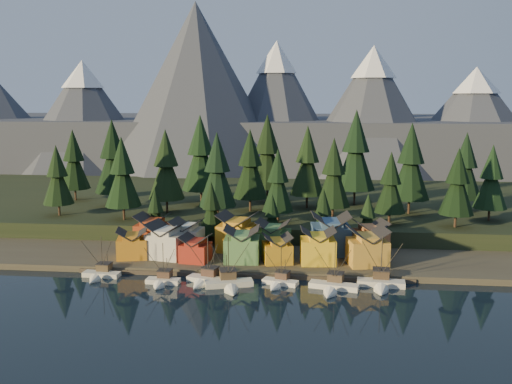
# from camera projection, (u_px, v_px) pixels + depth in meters

# --- Properties ---
(ground) EXTENTS (500.00, 500.00, 0.00)m
(ground) POSITION_uv_depth(u_px,v_px,m) (234.00, 300.00, 119.99)
(ground) COLOR black
(ground) RESTS_ON ground
(shore_strip) EXTENTS (400.00, 50.00, 1.50)m
(shore_strip) POSITION_uv_depth(u_px,v_px,m) (254.00, 247.00, 159.10)
(shore_strip) COLOR #3A352A
(shore_strip) RESTS_ON ground
(hillside) EXTENTS (420.00, 100.00, 6.00)m
(hillside) POSITION_uv_depth(u_px,v_px,m) (269.00, 206.00, 207.78)
(hillside) COLOR black
(hillside) RESTS_ON ground
(dock) EXTENTS (80.00, 4.00, 1.00)m
(dock) POSITION_uv_depth(u_px,v_px,m) (244.00, 274.00, 136.09)
(dock) COLOR #4E4538
(dock) RESTS_ON ground
(mountain_ridge) EXTENTS (560.00, 190.00, 90.00)m
(mountain_ridge) POSITION_uv_depth(u_px,v_px,m) (280.00, 126.00, 325.66)
(mountain_ridge) COLOR #414553
(mountain_ridge) RESTS_ON ground
(boat_0) EXTENTS (9.19, 9.90, 10.82)m
(boat_0) POSITION_uv_depth(u_px,v_px,m) (99.00, 269.00, 134.21)
(boat_0) COLOR beige
(boat_0) RESTS_ON ground
(boat_1) EXTENTS (8.04, 8.69, 10.46)m
(boat_1) POSITION_uv_depth(u_px,v_px,m) (162.00, 275.00, 129.49)
(boat_1) COLOR beige
(boat_1) RESTS_ON ground
(boat_2) EXTENTS (9.92, 10.50, 11.76)m
(boat_2) POSITION_uv_depth(u_px,v_px,m) (205.00, 274.00, 130.18)
(boat_2) COLOR silver
(boat_2) RESTS_ON ground
(boat_3) EXTENTS (11.55, 12.04, 12.50)m
(boat_3) POSITION_uv_depth(u_px,v_px,m) (230.00, 278.00, 127.14)
(boat_3) COLOR beige
(boat_3) RESTS_ON ground
(boat_4) EXTENTS (8.74, 9.20, 10.06)m
(boat_4) POSITION_uv_depth(u_px,v_px,m) (279.00, 277.00, 128.79)
(boat_4) COLOR white
(boat_4) RESTS_ON ground
(boat_5) EXTENTS (11.64, 12.28, 11.70)m
(boat_5) POSITION_uv_depth(u_px,v_px,m) (333.00, 281.00, 125.54)
(boat_5) COLOR silver
(boat_5) RESTS_ON ground
(boat_6) EXTENTS (11.16, 11.98, 12.79)m
(boat_6) POSITION_uv_depth(u_px,v_px,m) (381.00, 277.00, 127.28)
(boat_6) COLOR beige
(boat_6) RESTS_ON ground
(house_front_0) EXTENTS (8.97, 8.66, 7.53)m
(house_front_0) POSITION_uv_depth(u_px,v_px,m) (132.00, 243.00, 145.46)
(house_front_0) COLOR #C0791B
(house_front_0) RESTS_ON shore_strip
(house_front_1) EXTENTS (10.41, 10.13, 9.13)m
(house_front_1) POSITION_uv_depth(u_px,v_px,m) (167.00, 239.00, 145.59)
(house_front_1) COLOR beige
(house_front_1) RESTS_ON shore_strip
(house_front_2) EXTENTS (7.72, 7.77, 6.66)m
(house_front_2) POSITION_uv_depth(u_px,v_px,m) (196.00, 248.00, 142.28)
(house_front_2) COLOR maroon
(house_front_2) RESTS_ON shore_strip
(house_front_3) EXTENTS (8.99, 8.61, 8.76)m
(house_front_3) POSITION_uv_depth(u_px,v_px,m) (242.00, 243.00, 142.18)
(house_front_3) COLOR #508246
(house_front_3) RESTS_ON shore_strip
(house_front_4) EXTENTS (8.39, 8.78, 6.98)m
(house_front_4) POSITION_uv_depth(u_px,v_px,m) (277.00, 248.00, 141.44)
(house_front_4) COLOR #C18A1B
(house_front_4) RESTS_ON shore_strip
(house_front_5) EXTENTS (9.05, 8.37, 8.78)m
(house_front_5) POSITION_uv_depth(u_px,v_px,m) (318.00, 245.00, 140.50)
(house_front_5) COLOR gold
(house_front_5) RESTS_ON shore_strip
(house_front_6) EXTENTS (10.57, 10.17, 9.11)m
(house_front_6) POSITION_uv_depth(u_px,v_px,m) (367.00, 246.00, 139.25)
(house_front_6) COLOR #BB8A30
(house_front_6) RESTS_ON shore_strip
(house_back_0) EXTENTS (8.95, 8.64, 9.14)m
(house_back_0) POSITION_uv_depth(u_px,v_px,m) (152.00, 230.00, 155.65)
(house_back_0) COLOR maroon
(house_back_0) RESTS_ON shore_strip
(house_back_1) EXTENTS (8.68, 8.76, 8.70)m
(house_back_1) POSITION_uv_depth(u_px,v_px,m) (187.00, 235.00, 150.96)
(house_back_1) COLOR beige
(house_back_1) RESTS_ON shore_strip
(house_back_2) EXTENTS (11.01, 10.37, 10.19)m
(house_back_2) POSITION_uv_depth(u_px,v_px,m) (237.00, 231.00, 151.89)
(house_back_2) COLOR orange
(house_back_2) RESTS_ON shore_strip
(house_back_3) EXTENTS (9.30, 8.46, 8.69)m
(house_back_3) POSITION_uv_depth(u_px,v_px,m) (273.00, 236.00, 150.21)
(house_back_3) COLOR #436F3C
(house_back_3) RESTS_ON shore_strip
(house_back_4) EXTENTS (10.66, 10.31, 10.68)m
(house_back_4) POSITION_uv_depth(u_px,v_px,m) (331.00, 233.00, 148.87)
(house_back_4) COLOR #325076
(house_back_4) RESTS_ON shore_strip
(house_back_5) EXTENTS (9.68, 9.75, 9.06)m
(house_back_5) POSITION_uv_depth(u_px,v_px,m) (370.00, 237.00, 147.68)
(house_back_5) COLOR #AA663C
(house_back_5) RESTS_ON shore_strip
(tree_hill_0) EXTENTS (9.38, 9.38, 21.85)m
(tree_hill_0) POSITION_uv_depth(u_px,v_px,m) (57.00, 177.00, 174.46)
(tree_hill_0) COLOR #332319
(tree_hill_0) RESTS_ON hillside
(tree_hill_1) EXTENTS (12.50, 12.50, 29.12)m
(tree_hill_1) POSITION_uv_depth(u_px,v_px,m) (113.00, 159.00, 188.26)
(tree_hill_1) COLOR #332319
(tree_hill_1) RESTS_ON hillside
(tree_hill_2) EXTENTS (10.68, 10.68, 24.88)m
(tree_hill_2) POSITION_uv_depth(u_px,v_px,m) (122.00, 175.00, 167.99)
(tree_hill_2) COLOR #332319
(tree_hill_2) RESTS_ON hillside
(tree_hill_3) EXTENTS (11.37, 11.37, 26.49)m
(tree_hill_3) POSITION_uv_depth(u_px,v_px,m) (166.00, 167.00, 178.58)
(tree_hill_3) COLOR #332319
(tree_hill_3) RESTS_ON hillside
(tree_hill_4) EXTENTS (13.08, 13.08, 30.48)m
(tree_hill_4) POSITION_uv_depth(u_px,v_px,m) (201.00, 156.00, 192.11)
(tree_hill_4) COLOR #332319
(tree_hill_4) RESTS_ON hillside
(tree_hill_5) EXTENTS (11.27, 11.27, 26.26)m
(tree_hill_5) POSITION_uv_depth(u_px,v_px,m) (217.00, 172.00, 166.93)
(tree_hill_5) COLOR #332319
(tree_hill_5) RESTS_ON hillside
(tree_hill_6) EXTENTS (11.31, 11.31, 26.35)m
(tree_hill_6) POSITION_uv_depth(u_px,v_px,m) (250.00, 167.00, 180.81)
(tree_hill_6) COLOR #332319
(tree_hill_6) RESTS_ON hillside
(tree_hill_7) EXTENTS (9.34, 9.34, 21.76)m
(tree_hill_7) POSITION_uv_depth(u_px,v_px,m) (278.00, 183.00, 163.51)
(tree_hill_7) COLOR #332319
(tree_hill_7) RESTS_ON hillside
(tree_hill_8) EXTENTS (11.70, 11.70, 27.25)m
(tree_hill_8) POSITION_uv_depth(u_px,v_px,m) (307.00, 163.00, 185.73)
(tree_hill_8) COLOR #332319
(tree_hill_8) RESTS_ON hillside
(tree_hill_9) EXTENTS (10.52, 10.52, 24.52)m
(tree_hill_9) POSITION_uv_depth(u_px,v_px,m) (334.00, 175.00, 168.48)
(tree_hill_9) COLOR #332319
(tree_hill_9) RESTS_ON hillside
(tree_hill_10) EXTENTS (13.83, 13.83, 32.22)m
(tree_hill_10) POSITION_uv_depth(u_px,v_px,m) (356.00, 153.00, 191.48)
(tree_hill_10) COLOR #332319
(tree_hill_10) RESTS_ON hillside
(tree_hill_11) EXTENTS (9.04, 9.04, 21.05)m
(tree_hill_11) POSITION_uv_depth(u_px,v_px,m) (390.00, 185.00, 162.23)
(tree_hill_11) COLOR #332319
(tree_hill_11) RESTS_ON hillside
(tree_hill_12) EXTENTS (12.24, 12.24, 28.51)m
(tree_hill_12) POSITION_uv_depth(u_px,v_px,m) (411.00, 164.00, 176.43)
(tree_hill_12) COLOR #332319
(tree_hill_12) RESTS_ON hillside
(tree_hill_13) EXTENTS (9.66, 9.66, 22.49)m
(tree_hill_13) POSITION_uv_depth(u_px,v_px,m) (457.00, 184.00, 158.28)
(tree_hill_13) COLOR #332319
(tree_hill_13) RESTS_ON hillside
(tree_hill_14) EXTENTS (10.87, 10.87, 25.31)m
(tree_hill_14) POSITION_uv_depth(u_px,v_px,m) (465.00, 168.00, 180.74)
(tree_hill_14) COLOR #332319
(tree_hill_14) RESTS_ON hillside
(tree_hill_15) EXTENTS (13.09, 13.09, 30.49)m
(tree_hill_15) POSITION_uv_depth(u_px,v_px,m) (267.00, 154.00, 196.70)
(tree_hill_15) COLOR #332319
(tree_hill_15) RESTS_ON hillside
(tree_hill_16) EXTENTS (10.78, 10.78, 25.12)m
(tree_hill_16) POSITION_uv_depth(u_px,v_px,m) (74.00, 162.00, 200.29)
(tree_hill_16) COLOR #332319
(tree_hill_16) RESTS_ON hillside
(tree_hill_17) EXTENTS (9.69, 9.69, 22.57)m
(tree_hill_17) POSITION_uv_depth(u_px,v_px,m) (491.00, 179.00, 166.84)
(tree_hill_17) COLOR #332319
(tree_hill_17) RESTS_ON hillside
(tree_shore_0) EXTENTS (6.68, 6.68, 15.56)m
(tree_shore_0) POSITION_uv_depth(u_px,v_px,m) (156.00, 213.00, 160.48)
(tree_shore_0) COLOR #332319
(tree_shore_0) RESTS_ON shore_strip
(tree_shore_1) EXTENTS (7.60, 7.60, 17.69)m
(tree_shore_1) POSITION_uv_depth(u_px,v_px,m) (211.00, 210.00, 158.63)
(tree_shore_1) COLOR #332319
(tree_shore_1) RESTS_ON shore_strip
(tree_shore_2) EXTENTS (6.23, 6.23, 14.51)m
(tree_shore_2) POSITION_uv_depth(u_px,v_px,m) (272.00, 217.00, 157.16)
(tree_shore_2) COLOR #332319
(tree_shore_2) RESTS_ON shore_strip
(tree_shore_3) EXTENTS (6.97, 6.97, 16.24)m
(tree_shore_3) POSITION_uv_depth(u_px,v_px,m) (323.00, 215.00, 155.56)
(tree_shore_3) COLOR #332319
(tree_shore_3) RESTS_ON shore_strip
(tree_shore_4) EXTENTS (6.48, 6.48, 15.09)m
(tree_shore_4) POSITION_uv_depth(u_px,v_px,m) (368.00, 218.00, 154.42)
(tree_shore_4) COLOR #332319
(tree_shore_4) RESTS_ON shore_strip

